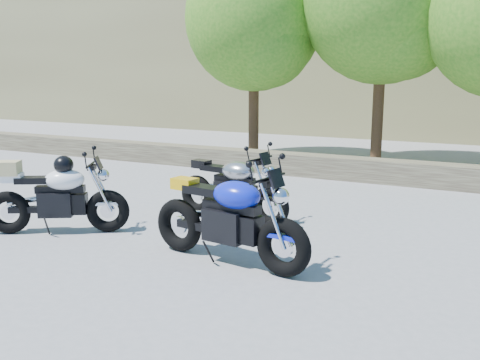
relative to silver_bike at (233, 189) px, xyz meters
The scene contains 7 objects.
ground 1.44m from the silver_bike, 85.77° to the right, with size 90.00×90.00×0.00m, color gray.
stone_wall 4.18m from the silver_bike, 88.65° to the left, with size 22.00×0.55×0.50m, color #443A2D.
tree_decid_left 6.97m from the silver_bike, 111.58° to the left, with size 3.67×3.67×5.62m.
tree_decid_mid 7.20m from the silver_bike, 80.80° to the left, with size 4.08×4.08×6.24m.
silver_bike is the anchor object (origin of this frame).
white_bike 2.70m from the silver_bike, 137.98° to the right, with size 1.91×1.20×1.17m.
blue_bike 2.02m from the silver_bike, 63.92° to the right, with size 2.33×0.74×1.17m.
Camera 1 is at (3.80, -6.15, 2.36)m, focal length 40.00 mm.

